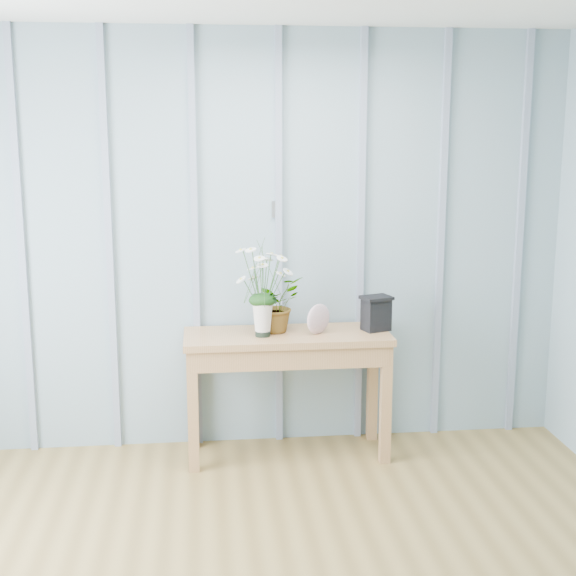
{
  "coord_description": "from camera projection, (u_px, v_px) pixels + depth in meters",
  "views": [
    {
      "loc": [
        -0.22,
        -2.5,
        1.94
      ],
      "look_at": [
        0.27,
        1.94,
        1.03
      ],
      "focal_mm": 50.0,
      "sensor_mm": 36.0,
      "label": 1
    }
  ],
  "objects": [
    {
      "name": "room_shell",
      "position": [
        250.0,
        114.0,
        3.34
      ],
      "size": [
        4.0,
        4.5,
        2.5
      ],
      "color": "#859EA9",
      "rests_on": "ground"
    },
    {
      "name": "sideboard",
      "position": [
        287.0,
        352.0,
        4.7
      ],
      "size": [
        1.2,
        0.45,
        0.75
      ],
      "color": "#9D6F43",
      "rests_on": "ground"
    },
    {
      "name": "daisy_vase",
      "position": [
        262.0,
        277.0,
        4.54
      ],
      "size": [
        0.39,
        0.3,
        0.55
      ],
      "color": "black",
      "rests_on": "sideboard"
    },
    {
      "name": "spider_plant",
      "position": [
        276.0,
        304.0,
        4.69
      ],
      "size": [
        0.39,
        0.38,
        0.33
      ],
      "primitive_type": "imported",
      "rotation": [
        0.0,
        0.0,
        0.71
      ],
      "color": "black",
      "rests_on": "sideboard"
    },
    {
      "name": "felt_disc_vessel",
      "position": [
        318.0,
        319.0,
        4.65
      ],
      "size": [
        0.17,
        0.15,
        0.18
      ],
      "primitive_type": "ellipsoid",
      "rotation": [
        0.0,
        0.0,
        0.64
      ],
      "color": "#965C76",
      "rests_on": "sideboard"
    },
    {
      "name": "carved_box",
      "position": [
        376.0,
        313.0,
        4.72
      ],
      "size": [
        0.2,
        0.18,
        0.21
      ],
      "color": "black",
      "rests_on": "sideboard"
    }
  ]
}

